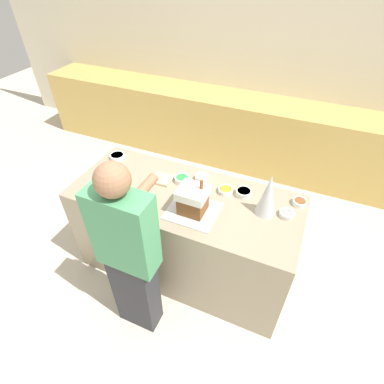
{
  "coord_description": "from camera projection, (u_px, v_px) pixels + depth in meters",
  "views": [
    {
      "loc": [
        0.77,
        -1.62,
        2.46
      ],
      "look_at": [
        0.07,
        0.0,
        0.96
      ],
      "focal_mm": 28.0,
      "sensor_mm": 36.0,
      "label": 1
    }
  ],
  "objects": [
    {
      "name": "ground_plane",
      "position": [
        186.0,
        264.0,
        2.96
      ],
      "size": [
        12.0,
        12.0,
        0.0
      ],
      "primitive_type": "plane",
      "color": "beige"
    },
    {
      "name": "wall_back",
      "position": [
        260.0,
        61.0,
        3.7
      ],
      "size": [
        8.0,
        0.05,
        2.6
      ],
      "color": "beige",
      "rests_on": "ground_plane"
    },
    {
      "name": "back_cabinet_block",
      "position": [
        245.0,
        133.0,
        4.02
      ],
      "size": [
        6.0,
        0.6,
        0.92
      ],
      "color": "tan",
      "rests_on": "ground_plane"
    },
    {
      "name": "kitchen_island",
      "position": [
        185.0,
        234.0,
        2.67
      ],
      "size": [
        1.85,
        0.79,
        0.9
      ],
      "color": "gray",
      "rests_on": "ground_plane"
    },
    {
      "name": "baking_tray",
      "position": [
        193.0,
        211.0,
        2.24
      ],
      "size": [
        0.37,
        0.33,
        0.01
      ],
      "color": "silver",
      "rests_on": "kitchen_island"
    },
    {
      "name": "gingerbread_house",
      "position": [
        193.0,
        200.0,
        2.17
      ],
      "size": [
        0.21,
        0.2,
        0.28
      ],
      "color": "brown",
      "rests_on": "baking_tray"
    },
    {
      "name": "decorative_tree",
      "position": [
        268.0,
        195.0,
        2.12
      ],
      "size": [
        0.15,
        0.15,
        0.35
      ],
      "color": "silver",
      "rests_on": "kitchen_island"
    },
    {
      "name": "candy_bowl_behind_tray",
      "position": [
        226.0,
        190.0,
        2.4
      ],
      "size": [
        0.12,
        0.12,
        0.04
      ],
      "color": "white",
      "rests_on": "kitchen_island"
    },
    {
      "name": "candy_bowl_front_corner",
      "position": [
        300.0,
        202.0,
        2.29
      ],
      "size": [
        0.11,
        0.11,
        0.04
      ],
      "color": "white",
      "rests_on": "kitchen_island"
    },
    {
      "name": "candy_bowl_far_right",
      "position": [
        202.0,
        178.0,
        2.51
      ],
      "size": [
        0.11,
        0.11,
        0.05
      ],
      "color": "white",
      "rests_on": "kitchen_island"
    },
    {
      "name": "candy_bowl_beside_tree",
      "position": [
        287.0,
        214.0,
        2.19
      ],
      "size": [
        0.11,
        0.11,
        0.04
      ],
      "color": "silver",
      "rests_on": "kitchen_island"
    },
    {
      "name": "candy_bowl_near_tray_right",
      "position": [
        182.0,
        179.0,
        2.5
      ],
      "size": [
        0.12,
        0.12,
        0.04
      ],
      "color": "white",
      "rests_on": "kitchen_island"
    },
    {
      "name": "candy_bowl_center_rear",
      "position": [
        244.0,
        193.0,
        2.37
      ],
      "size": [
        0.13,
        0.13,
        0.05
      ],
      "color": "silver",
      "rests_on": "kitchen_island"
    },
    {
      "name": "candy_bowl_far_left",
      "position": [
        117.0,
        156.0,
        2.77
      ],
      "size": [
        0.14,
        0.14,
        0.04
      ],
      "color": "white",
      "rests_on": "kitchen_island"
    },
    {
      "name": "cookbook",
      "position": [
        162.0,
        179.0,
        2.53
      ],
      "size": [
        0.17,
        0.15,
        0.02
      ],
      "color": "#CCB78C",
      "rests_on": "kitchen_island"
    },
    {
      "name": "person",
      "position": [
        129.0,
        256.0,
        2.03
      ],
      "size": [
        0.41,
        0.52,
        1.58
      ],
      "color": "#333338",
      "rests_on": "ground_plane"
    }
  ]
}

